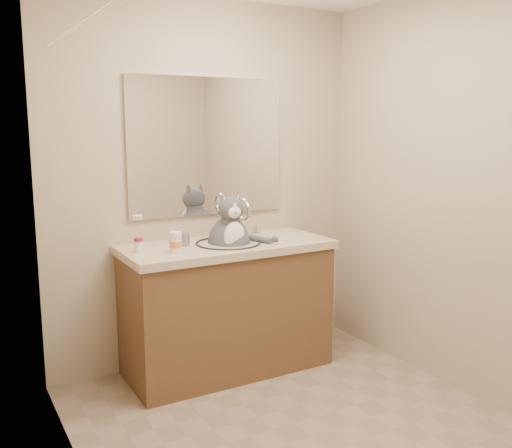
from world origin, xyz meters
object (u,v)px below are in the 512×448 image
(cat, at_px, (230,240))
(grey_canister, at_px, (186,240))
(pill_bottle_orange, at_px, (175,243))
(pill_bottle_redcap, at_px, (139,245))

(cat, relative_size, grey_canister, 6.98)
(cat, height_order, pill_bottle_orange, cat)
(grey_canister, bearing_deg, cat, -10.95)
(cat, height_order, pill_bottle_redcap, cat)
(cat, bearing_deg, pill_bottle_redcap, -173.82)
(pill_bottle_redcap, height_order, grey_canister, pill_bottle_redcap)
(pill_bottle_orange, bearing_deg, cat, 12.59)
(cat, xyz_separation_m, pill_bottle_orange, (-0.41, -0.09, 0.04))
(cat, relative_size, pill_bottle_redcap, 6.11)
(cat, height_order, grey_canister, cat)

